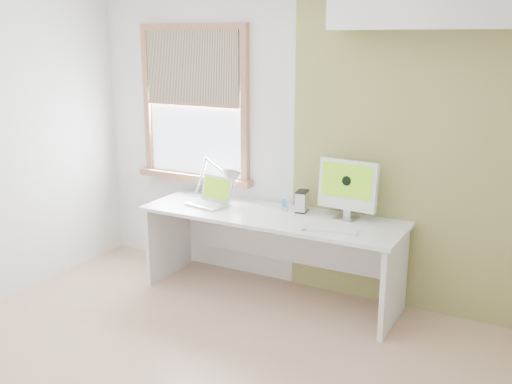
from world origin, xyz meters
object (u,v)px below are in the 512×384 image
Objects in this scene: laptop at (212,198)px; desk_lamp at (224,181)px; external_drive at (302,201)px; desk at (274,234)px; imac at (348,186)px.

desk_lamp is at bearing 66.64° from laptop.
desk is at bearing -146.96° from external_drive.
desk_lamp is 1.63× the size of laptop.
desk_lamp is at bearing -175.95° from external_drive.
desk is 0.76m from imac.
imac is (0.59, 0.12, 0.46)m from desk.
imac is (1.12, 0.04, 0.07)m from desk_lamp.
desk is 5.66× the size of laptop.
desk is 0.37m from external_drive.
external_drive is 0.43m from imac.
imac is at bearing -1.21° from external_drive.
external_drive is at bearing 12.44° from laptop.
desk is at bearing -168.70° from imac.
imac is (1.17, 0.16, 0.21)m from laptop.
desk is 0.64m from laptop.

